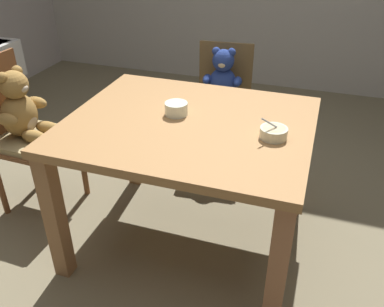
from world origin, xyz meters
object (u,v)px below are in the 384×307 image
(teddy_chair_far_center, at_px, (222,91))
(porridge_bowl_cream_near_right, at_px, (274,133))
(dining_table, at_px, (189,143))
(teddy_chair_near_left, at_px, (24,121))
(porridge_bowl_white_center, at_px, (176,108))

(teddy_chair_far_center, height_order, porridge_bowl_cream_near_right, porridge_bowl_cream_near_right)
(dining_table, distance_m, teddy_chair_far_center, 0.92)
(teddy_chair_far_center, bearing_deg, teddy_chair_near_left, -52.31)
(teddy_chair_near_left, xyz_separation_m, porridge_bowl_white_center, (0.94, 0.02, 0.21))
(porridge_bowl_cream_near_right, xyz_separation_m, porridge_bowl_white_center, (-0.50, 0.09, 0.01))
(dining_table, height_order, porridge_bowl_white_center, porridge_bowl_white_center)
(dining_table, distance_m, porridge_bowl_white_center, 0.18)
(dining_table, xyz_separation_m, teddy_chair_near_left, (-1.02, 0.03, -0.06))
(dining_table, distance_m, teddy_chair_near_left, 1.02)
(porridge_bowl_white_center, bearing_deg, porridge_bowl_cream_near_right, -10.20)
(teddy_chair_near_left, xyz_separation_m, porridge_bowl_cream_near_right, (1.43, -0.07, 0.20))
(dining_table, height_order, teddy_chair_near_left, teddy_chair_near_left)
(dining_table, xyz_separation_m, porridge_bowl_cream_near_right, (0.41, -0.04, 0.15))
(dining_table, relative_size, teddy_chair_near_left, 1.26)
(teddy_chair_far_center, bearing_deg, porridge_bowl_cream_near_right, 21.61)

